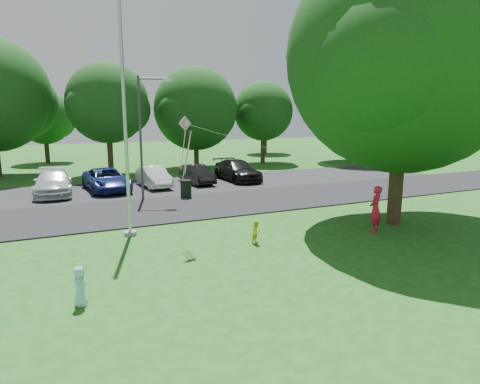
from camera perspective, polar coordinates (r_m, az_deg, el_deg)
name	(u,v)px	position (r m, az deg, el deg)	size (l,w,h in m)	color
ground	(265,261)	(14.51, 3.37, -9.17)	(120.00, 120.00, 0.00)	#195215
park_road	(183,207)	(22.52, -7.55, -1.99)	(60.00, 6.00, 0.06)	black
parking_strip	(153,187)	(28.68, -11.46, 0.60)	(42.00, 7.00, 0.06)	black
flagpole	(125,131)	(17.28, -15.03, 7.80)	(0.50, 0.50, 10.00)	#B7BABF
street_lamp	(145,127)	(24.39, -12.54, 8.51)	(1.86, 0.81, 6.86)	#3F3F44
trash_can	(186,189)	(24.84, -7.22, 0.37)	(0.66, 0.66, 1.05)	black
big_tree	(404,62)	(19.79, 21.05, 15.90)	(10.35, 9.86, 12.16)	#332316
tree_row	(145,102)	(37.14, -12.61, 11.60)	(64.35, 11.94, 10.88)	#332316
horizon_trees	(148,118)	(47.09, -12.15, 9.64)	(77.46, 7.20, 7.02)	#332316
parked_cars	(146,177)	(28.51, -12.45, 2.00)	(14.46, 5.50, 1.47)	#B2B7BF
woman	(375,209)	(18.55, 17.61, -2.18)	(0.70, 0.46, 1.92)	red
child_yellow	(257,232)	(16.24, 2.23, -5.34)	(0.43, 0.34, 0.89)	yellow
child_blue	(80,286)	(11.89, -20.55, -11.70)	(0.51, 0.33, 1.05)	#97D7E8
kite	(193,138)	(15.89, -6.25, 7.21)	(7.80, 2.08, 2.59)	pink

